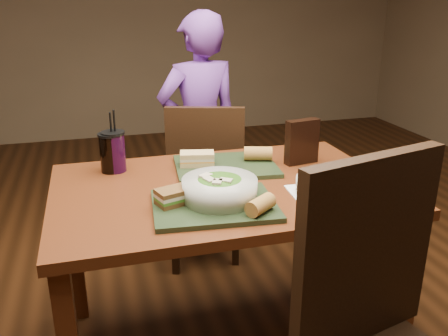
{
  "coord_description": "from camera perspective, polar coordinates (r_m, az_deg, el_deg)",
  "views": [
    {
      "loc": [
        -0.47,
        -1.64,
        1.43
      ],
      "look_at": [
        0.0,
        0.0,
        0.82
      ],
      "focal_mm": 38.0,
      "sensor_mm": 36.0,
      "label": 1
    }
  ],
  "objects": [
    {
      "name": "dining_table",
      "position": [
        1.87,
        0.0,
        -4.63
      ],
      "size": [
        1.3,
        0.85,
        0.75
      ],
      "color": "#592811",
      "rests_on": "ground"
    },
    {
      "name": "chair_far",
      "position": [
        2.57,
        -2.75,
        -1.17
      ],
      "size": [
        0.5,
        0.51,
        0.92
      ],
      "color": "black",
      "rests_on": "ground"
    },
    {
      "name": "diner",
      "position": [
        2.81,
        -2.96,
        4.37
      ],
      "size": [
        0.55,
        0.4,
        1.37
      ],
      "primitive_type": "imported",
      "rotation": [
        0.0,
        0.0,
        3.3
      ],
      "color": "#74399D",
      "rests_on": "ground"
    },
    {
      "name": "tray_near",
      "position": [
        1.64,
        -1.17,
        -4.53
      ],
      "size": [
        0.45,
        0.36,
        0.02
      ],
      "primitive_type": "cube",
      "rotation": [
        0.0,
        0.0,
        -0.09
      ],
      "color": "black",
      "rests_on": "dining_table"
    },
    {
      "name": "tray_far",
      "position": [
        2.01,
        0.2,
        0.22
      ],
      "size": [
        0.45,
        0.36,
        0.02
      ],
      "primitive_type": "cube",
      "rotation": [
        0.0,
        0.0,
        -0.1
      ],
      "color": "black",
      "rests_on": "dining_table"
    },
    {
      "name": "salad_bowl",
      "position": [
        1.64,
        -0.53,
        -2.38
      ],
      "size": [
        0.26,
        0.26,
        0.09
      ],
      "color": "silver",
      "rests_on": "tray_near"
    },
    {
      "name": "soup_bowl",
      "position": [
        1.77,
        11.17,
        -2.0
      ],
      "size": [
        0.21,
        0.21,
        0.08
      ],
      "color": "white",
      "rests_on": "dining_table"
    },
    {
      "name": "sandwich_near",
      "position": [
        1.63,
        -6.08,
        -3.4
      ],
      "size": [
        0.13,
        0.11,
        0.05
      ],
      "color": "#593819",
      "rests_on": "tray_near"
    },
    {
      "name": "sandwich_far",
      "position": [
        1.99,
        -3.25,
        1.13
      ],
      "size": [
        0.15,
        0.11,
        0.06
      ],
      "color": "tan",
      "rests_on": "tray_far"
    },
    {
      "name": "baguette_near",
      "position": [
        1.56,
        4.42,
        -4.45
      ],
      "size": [
        0.12,
        0.11,
        0.05
      ],
      "primitive_type": "cylinder",
      "rotation": [
        0.0,
        1.57,
        0.63
      ],
      "color": "#AD7533",
      "rests_on": "tray_near"
    },
    {
      "name": "baguette_far",
      "position": [
        2.05,
        4.11,
        1.76
      ],
      "size": [
        0.13,
        0.09,
        0.06
      ],
      "primitive_type": "cylinder",
      "rotation": [
        0.0,
        1.57,
        -0.3
      ],
      "color": "#AD7533",
      "rests_on": "tray_far"
    },
    {
      "name": "cup_cola",
      "position": [
        2.01,
        -13.49,
        1.85
      ],
      "size": [
        0.09,
        0.09,
        0.25
      ],
      "color": "black",
      "rests_on": "dining_table"
    },
    {
      "name": "cup_berry",
      "position": [
        2.01,
        -13.08,
        1.97
      ],
      "size": [
        0.1,
        0.1,
        0.26
      ],
      "color": "black",
      "rests_on": "dining_table"
    },
    {
      "name": "chip_bag",
      "position": [
        2.07,
        9.35,
        3.13
      ],
      "size": [
        0.15,
        0.07,
        0.19
      ],
      "primitive_type": "cube",
      "rotation": [
        0.0,
        0.0,
        0.16
      ],
      "color": "black",
      "rests_on": "dining_table"
    }
  ]
}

